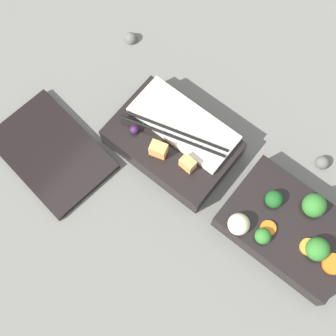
{
  "coord_description": "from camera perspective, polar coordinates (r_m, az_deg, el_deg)",
  "views": [
    {
      "loc": [
        -0.07,
        0.26,
        0.8
      ],
      "look_at": [
        0.1,
        0.06,
        0.05
      ],
      "focal_mm": 50.0,
      "sensor_mm": 36.0,
      "label": 1
    }
  ],
  "objects": [
    {
      "name": "ground_plane",
      "position": [
        0.85,
        7.63,
        -2.13
      ],
      "size": [
        3.0,
        3.0,
        0.0
      ],
      "primitive_type": "plane",
      "color": "slate"
    },
    {
      "name": "bento_tray_vegetable",
      "position": [
        0.82,
        14.57,
        -7.09
      ],
      "size": [
        0.22,
        0.15,
        0.08
      ],
      "color": "black",
      "rests_on": "ground_plane"
    },
    {
      "name": "bento_tray_rice",
      "position": [
        0.84,
        0.7,
        3.34
      ],
      "size": [
        0.22,
        0.15,
        0.07
      ],
      "color": "black",
      "rests_on": "ground_plane"
    },
    {
      "name": "bento_lid",
      "position": [
        0.88,
        -14.04,
        1.86
      ],
      "size": [
        0.23,
        0.17,
        0.01
      ],
      "primitive_type": "cube",
      "rotation": [
        0.0,
        0.0,
        -0.12
      ],
      "color": "black",
      "rests_on": "ground_plane"
    },
    {
      "name": "pebble_1",
      "position": [
        0.97,
        -4.53,
        15.47
      ],
      "size": [
        0.02,
        0.02,
        0.02
      ],
      "primitive_type": "sphere",
      "color": "#595651",
      "rests_on": "ground_plane"
    },
    {
      "name": "pebble_2",
      "position": [
        0.89,
        18.29,
        0.63
      ],
      "size": [
        0.03,
        0.03,
        0.03
      ],
      "primitive_type": "sphere",
      "color": "#595651",
      "rests_on": "ground_plane"
    }
  ]
}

